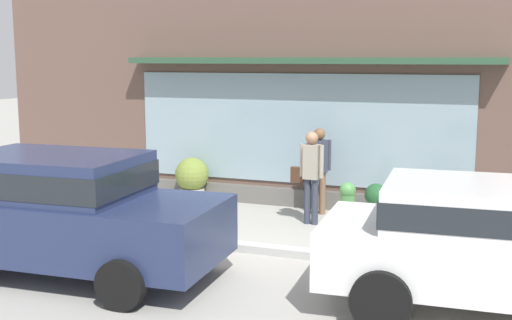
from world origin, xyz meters
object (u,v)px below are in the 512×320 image
parked_car_white (499,240)px  potted_plant_window_left (456,199)px  pedestrian_with_handbag (310,171)px  potted_plant_doorstep (192,178)px  fire_hydrant (347,209)px  potted_plant_corner_tall (376,200)px  parked_car_navy (61,208)px  pedestrian_passerby (319,164)px

parked_car_white → potted_plant_window_left: bearing=96.7°
pedestrian_with_handbag → potted_plant_doorstep: (-2.79, 0.89, -0.46)m
fire_hydrant → parked_car_white: parked_car_white is taller
potted_plant_doorstep → potted_plant_corner_tall: 3.86m
pedestrian_with_handbag → potted_plant_doorstep: size_ratio=1.81×
parked_car_navy → parked_car_white: bearing=3.3°
fire_hydrant → pedestrian_with_handbag: bearing=144.2°
parked_car_navy → potted_plant_doorstep: bearing=91.6°
fire_hydrant → parked_car_navy: parked_car_navy is taller
parked_car_white → potted_plant_corner_tall: size_ratio=6.16×
pedestrian_with_handbag → parked_car_navy: bearing=63.1°
pedestrian_with_handbag → parked_car_white: size_ratio=0.39×
parked_car_navy → potted_plant_window_left: bearing=40.9°
parked_car_navy → fire_hydrant: bearing=42.2°
pedestrian_with_handbag → potted_plant_corner_tall: (1.06, 0.62, -0.58)m
potted_plant_doorstep → potted_plant_corner_tall: (3.85, -0.27, -0.11)m
potted_plant_corner_tall → parked_car_white: bearing=-61.2°
parked_car_white → parked_car_navy: (-5.58, -0.62, 0.05)m
fire_hydrant → potted_plant_window_left: potted_plant_window_left is taller
parked_car_navy → potted_plant_doorstep: parked_car_navy is taller
parked_car_navy → potted_plant_corner_tall: parked_car_navy is taller
fire_hydrant → potted_plant_window_left: bearing=41.2°
potted_plant_window_left → potted_plant_corner_tall: bearing=-170.8°
parked_car_navy → potted_plant_window_left: (4.85, 4.67, -0.47)m
fire_hydrant → pedestrian_passerby: pedestrian_passerby is taller
pedestrian_with_handbag → parked_car_white: (3.17, -3.21, -0.08)m
pedestrian_with_handbag → potted_plant_window_left: 2.63m
pedestrian_passerby → parked_car_navy: 5.15m
fire_hydrant → pedestrian_passerby: size_ratio=0.56×
pedestrian_passerby → parked_car_navy: (-2.36, -4.58, -0.03)m
pedestrian_with_handbag → potted_plant_doorstep: 2.96m
pedestrian_passerby → parked_car_white: bearing=-82.8°
parked_car_navy → potted_plant_corner_tall: size_ratio=6.32×
potted_plant_doorstep → parked_car_white: bearing=-34.5°
pedestrian_with_handbag → parked_car_white: bearing=139.9°
pedestrian_passerby → potted_plant_corner_tall: (1.11, -0.13, -0.58)m
pedestrian_with_handbag → potted_plant_corner_tall: pedestrian_with_handbag is taller
potted_plant_window_left → fire_hydrant: bearing=-138.8°
pedestrian_with_handbag → parked_car_white: 4.52m
potted_plant_doorstep → fire_hydrant: bearing=-22.3°
potted_plant_doorstep → potted_plant_corner_tall: potted_plant_doorstep is taller
pedestrian_with_handbag → potted_plant_window_left: size_ratio=1.71×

